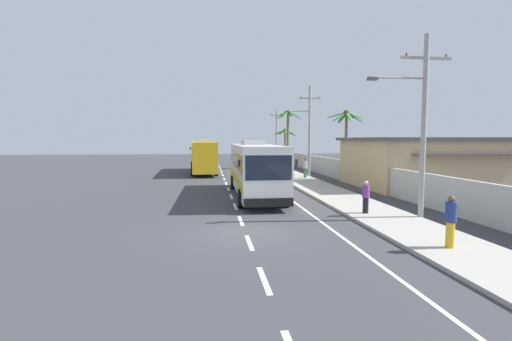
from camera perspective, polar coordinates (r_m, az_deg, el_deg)
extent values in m
plane|color=#3A3A3F|center=(15.47, -1.65, -9.33)|extent=(160.00, 160.00, 0.00)
cube|color=#A8A399|center=(26.52, 11.00, -3.31)|extent=(3.20, 90.00, 0.14)
cube|color=white|center=(10.49, 1.25, -16.28)|extent=(0.16, 2.00, 0.01)
cube|color=white|center=(13.96, -1.02, -10.87)|extent=(0.16, 2.00, 0.01)
cube|color=white|center=(17.53, -2.33, -7.63)|extent=(0.16, 2.00, 0.01)
cube|color=white|center=(21.13, -3.19, -5.48)|extent=(0.16, 2.00, 0.01)
cube|color=white|center=(24.76, -3.79, -3.96)|extent=(0.16, 2.00, 0.01)
cube|color=white|center=(28.40, -4.23, -2.83)|extent=(0.16, 2.00, 0.01)
cube|color=white|center=(32.06, -4.58, -1.96)|extent=(0.16, 2.00, 0.01)
cube|color=white|center=(35.72, -4.85, -1.27)|extent=(0.16, 2.00, 0.01)
cube|color=white|center=(39.38, -5.07, -0.70)|extent=(0.16, 2.00, 0.01)
cube|color=white|center=(43.05, -5.26, -0.23)|extent=(0.16, 2.00, 0.01)
cube|color=white|center=(46.72, -5.41, 0.16)|extent=(0.16, 2.00, 0.01)
cube|color=white|center=(50.40, -5.55, 0.50)|extent=(0.16, 2.00, 0.01)
cube|color=white|center=(54.07, -5.66, 0.79)|extent=(0.16, 2.00, 0.01)
cube|color=white|center=(57.75, -5.76, 1.05)|extent=(0.16, 2.00, 0.01)
cube|color=white|center=(61.43, -5.85, 1.27)|extent=(0.16, 2.00, 0.01)
cube|color=white|center=(30.59, 2.40, -2.28)|extent=(0.14, 70.00, 0.01)
cube|color=#B2B2AD|center=(31.47, 15.33, -0.54)|extent=(0.24, 60.00, 1.87)
cube|color=silver|center=(24.74, -0.15, 0.43)|extent=(2.68, 12.07, 3.00)
cube|color=#192333|center=(24.90, -0.20, 1.67)|extent=(2.70, 11.10, 0.96)
cube|color=#192333|center=(18.79, 1.92, 0.41)|extent=(2.36, 0.12, 1.26)
cube|color=yellow|center=(24.80, -0.15, -1.12)|extent=(2.71, 11.83, 0.54)
cube|color=black|center=(18.92, 1.94, -4.89)|extent=(2.51, 0.18, 0.44)
cube|color=#B7B7B7|center=(26.16, -0.52, 4.26)|extent=(1.43, 2.66, 0.28)
cube|color=black|center=(19.25, 6.13, 1.16)|extent=(0.12, 0.08, 0.36)
cube|color=black|center=(18.82, -2.58, 1.10)|extent=(0.12, 0.08, 0.36)
cylinder|color=black|center=(20.95, 4.59, -4.15)|extent=(0.33, 1.04, 1.04)
cylinder|color=black|center=(20.61, -2.29, -4.29)|extent=(0.33, 1.04, 1.04)
cylinder|color=black|center=(28.60, 1.53, -1.73)|extent=(0.33, 1.04, 1.04)
cylinder|color=black|center=(28.35, -3.50, -1.79)|extent=(0.33, 1.04, 1.04)
cube|color=gold|center=(42.14, -8.01, 2.23)|extent=(3.02, 12.39, 3.05)
cube|color=#192333|center=(41.92, -8.01, 2.95)|extent=(3.01, 11.41, 0.98)
cube|color=#192333|center=(48.23, -8.24, 3.10)|extent=(2.28, 0.20, 1.28)
cube|color=blue|center=(42.18, -8.00, 1.30)|extent=(3.04, 12.15, 0.55)
cube|color=black|center=(48.40, -8.22, 0.99)|extent=(2.44, 0.27, 0.44)
cube|color=#B7B7B7|center=(40.57, -7.97, 4.49)|extent=(1.48, 2.76, 0.28)
cube|color=black|center=(48.00, -9.93, 3.34)|extent=(0.12, 0.09, 0.36)
cube|color=black|center=(48.07, -6.54, 3.38)|extent=(0.12, 0.09, 0.36)
cylinder|color=black|center=(46.50, -9.65, 0.73)|extent=(0.37, 1.05, 1.04)
cylinder|color=black|center=(46.57, -6.66, 0.77)|extent=(0.37, 1.05, 1.04)
cylinder|color=black|center=(38.53, -9.63, -0.10)|extent=(0.37, 1.05, 1.04)
cylinder|color=black|center=(38.61, -6.02, -0.05)|extent=(0.37, 1.05, 1.04)
cylinder|color=black|center=(32.72, 1.79, -1.29)|extent=(0.11, 0.60, 0.60)
cylinder|color=black|center=(34.07, 1.47, -1.05)|extent=(0.13, 0.60, 0.60)
cube|color=red|center=(33.32, 1.64, -0.80)|extent=(0.26, 1.10, 0.36)
cube|color=black|center=(33.60, 1.57, -0.41)|extent=(0.25, 0.60, 0.12)
cylinder|color=gray|center=(32.81, 1.76, -0.75)|extent=(0.07, 0.32, 0.67)
cylinder|color=black|center=(32.87, 1.74, 0.03)|extent=(0.56, 0.05, 0.04)
sphere|color=#EAEACC|center=(32.77, 1.76, -0.23)|extent=(0.14, 0.14, 0.14)
cylinder|color=beige|center=(33.53, 1.58, 0.06)|extent=(0.32, 0.32, 0.56)
sphere|color=white|center=(33.50, 1.59, 0.76)|extent=(0.26, 0.26, 0.26)
cylinder|color=black|center=(19.30, 16.29, -5.08)|extent=(0.28, 0.28, 0.78)
cylinder|color=#75388E|center=(19.19, 16.34, -3.04)|extent=(0.36, 0.36, 0.61)
sphere|color=beige|center=(19.14, 16.37, -1.83)|extent=(0.22, 0.22, 0.22)
cylinder|color=#2D7A47|center=(35.67, 7.48, -0.37)|extent=(0.28, 0.28, 0.88)
cylinder|color=beige|center=(35.60, 7.50, 0.90)|extent=(0.36, 0.36, 0.70)
sphere|color=brown|center=(35.58, 7.51, 1.63)|extent=(0.23, 0.23, 0.23)
cylinder|color=gold|center=(14.34, 27.37, -8.65)|extent=(0.28, 0.28, 0.86)
cylinder|color=navy|center=(14.19, 27.49, -5.60)|extent=(0.36, 0.36, 0.68)
sphere|color=brown|center=(14.12, 27.56, -3.83)|extent=(0.23, 0.23, 0.23)
cylinder|color=#9E9E99|center=(19.01, 24.10, 5.83)|extent=(0.24, 0.24, 8.51)
cube|color=#9E9E99|center=(19.36, 24.44, 15.28)|extent=(2.41, 0.12, 0.12)
cylinder|color=#4C4742|center=(18.91, 21.86, 16.00)|extent=(0.08, 0.08, 0.16)
cylinder|color=#4C4742|center=(19.89, 26.90, 15.25)|extent=(0.08, 0.08, 0.16)
cylinder|color=#9E9E99|center=(18.59, 20.91, 13.00)|extent=(2.54, 0.09, 0.09)
cube|color=#4C4C51|center=(18.03, 17.25, 13.17)|extent=(0.44, 0.24, 0.14)
cylinder|color=#9E9E99|center=(37.15, 8.13, 5.79)|extent=(0.24, 0.24, 8.89)
cube|color=#9E9E99|center=(37.35, 8.19, 10.80)|extent=(2.20, 0.12, 0.12)
cylinder|color=#4C4742|center=(37.14, 6.86, 11.03)|extent=(0.08, 0.08, 0.16)
cylinder|color=#4C4742|center=(37.60, 9.52, 10.92)|extent=(0.08, 0.08, 0.16)
cylinder|color=#9E9E99|center=(36.96, 6.46, 8.95)|extent=(2.26, 0.09, 0.09)
cube|color=#4C4C51|center=(36.70, 4.72, 8.90)|extent=(0.44, 0.24, 0.14)
cylinder|color=#9E9E99|center=(56.31, 3.15, 5.13)|extent=(0.24, 0.24, 8.19)
cube|color=#9E9E99|center=(56.42, 3.17, 8.40)|extent=(1.93, 0.12, 0.12)
cylinder|color=#4C4742|center=(56.29, 2.38, 8.53)|extent=(0.08, 0.08, 0.16)
cylinder|color=#4C4742|center=(56.57, 3.95, 8.51)|extent=(0.08, 0.08, 0.16)
cylinder|color=brown|center=(48.31, 4.85, 4.56)|extent=(0.33, 0.33, 7.15)
ellipsoid|color=#3D893D|center=(48.55, 5.90, 8.30)|extent=(1.81, 0.44, 1.11)
ellipsoid|color=#3D893D|center=(49.35, 5.14, 8.50)|extent=(1.16, 1.92, 0.68)
ellipsoid|color=#3D893D|center=(48.96, 4.02, 8.37)|extent=(1.48, 1.66, 0.96)
ellipsoid|color=#3D893D|center=(48.09, 3.82, 8.52)|extent=(1.95, 0.63, 0.82)
ellipsoid|color=#3D893D|center=(47.63, 4.38, 8.40)|extent=(1.44, 1.62, 1.07)
ellipsoid|color=#3D893D|center=(47.73, 5.68, 8.59)|extent=(1.34, 1.84, 0.74)
sphere|color=brown|center=(48.43, 4.88, 8.85)|extent=(0.56, 0.56, 0.56)
cylinder|color=brown|center=(35.49, 13.48, 3.51)|extent=(0.26, 0.26, 6.11)
ellipsoid|color=#3D893D|center=(35.75, 14.78, 7.80)|extent=(1.65, 0.51, 1.04)
ellipsoid|color=#3D893D|center=(36.35, 14.14, 8.11)|extent=(1.51, 1.52, 0.61)
ellipsoid|color=#3D893D|center=(36.22, 12.95, 7.80)|extent=(0.61, 1.66, 1.04)
ellipsoid|color=#3D893D|center=(35.57, 12.15, 8.23)|extent=(1.79, 0.98, 0.60)
ellipsoid|color=#3D893D|center=(35.04, 12.56, 7.94)|extent=(1.67, 0.87, 1.00)
ellipsoid|color=#3D893D|center=(34.80, 13.98, 7.91)|extent=(0.42, 1.64, 1.03)
ellipsoid|color=#3D893D|center=(35.27, 14.87, 8.03)|extent=(1.55, 1.39, 0.81)
sphere|color=brown|center=(35.56, 13.58, 8.52)|extent=(0.56, 0.56, 0.56)
cylinder|color=brown|center=(51.69, 4.44, 3.33)|extent=(0.27, 0.27, 4.89)
ellipsoid|color=#28702D|center=(51.89, 5.29, 5.67)|extent=(1.63, 0.46, 0.95)
ellipsoid|color=#28702D|center=(52.44, 4.85, 5.82)|extent=(1.32, 1.59, 0.67)
ellipsoid|color=#28702D|center=(52.37, 3.93, 5.80)|extent=(1.01, 1.71, 0.72)
ellipsoid|color=#28702D|center=(51.84, 3.57, 5.76)|extent=(1.68, 0.97, 0.82)
ellipsoid|color=#28702D|center=(51.29, 3.62, 5.86)|extent=(1.75, 0.84, 0.65)
ellipsoid|color=#28702D|center=(50.85, 4.53, 5.86)|extent=(0.56, 1.75, 0.67)
ellipsoid|color=#28702D|center=(51.23, 5.23, 5.81)|extent=(1.46, 1.45, 0.73)
sphere|color=brown|center=(51.69, 4.45, 6.09)|extent=(0.56, 0.56, 0.56)
cube|color=tan|center=(32.89, 24.51, 0.98)|extent=(11.17, 8.97, 3.65)
cube|color=#4C474C|center=(32.83, 24.63, 4.36)|extent=(11.84, 9.51, 0.24)
cube|color=#4C474C|center=(28.85, 29.62, 2.12)|extent=(7.82, 0.80, 0.10)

